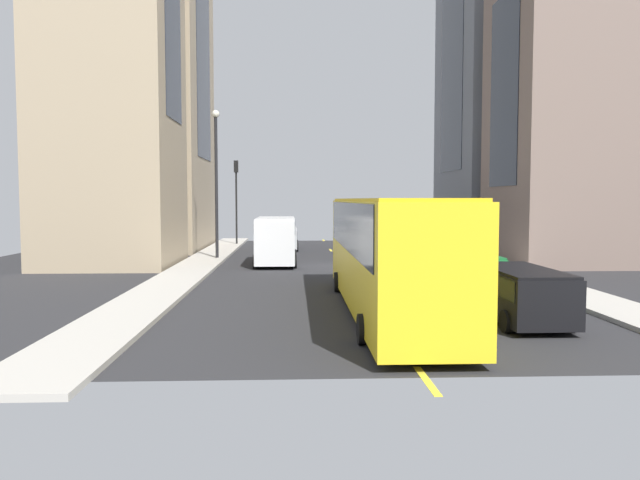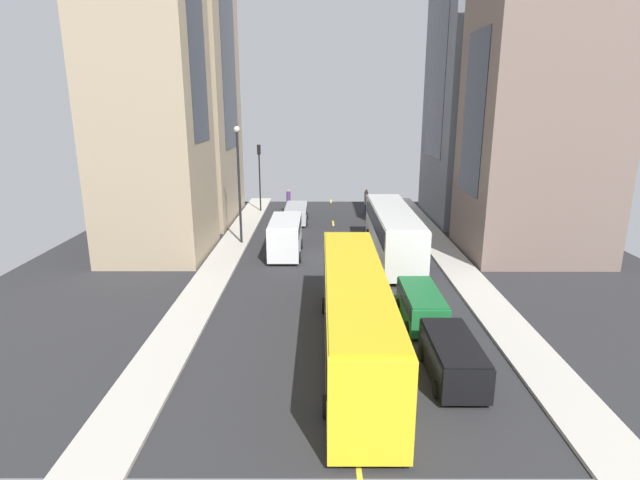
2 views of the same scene
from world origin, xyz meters
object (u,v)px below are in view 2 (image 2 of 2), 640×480
Objects in this scene: pedestrian_crossing_near at (366,201)px; pedestrian_walking_far at (289,201)px; car_green_0 at (421,304)px; car_black_2 at (453,356)px; delivery_van_white at (285,234)px; streetcar_yellow at (355,307)px; car_silver_1 at (296,212)px; city_bus_white at (393,229)px; traffic_light_near_corner at (259,166)px.

pedestrian_walking_far is at bearing -16.67° from pedestrian_crossing_near.
car_green_0 reaches higher than car_black_2.
delivery_van_white reaches higher than pedestrian_walking_far.
car_green_0 is 1.89× the size of pedestrian_crossing_near.
streetcar_yellow is 4.88m from car_green_0.
car_silver_1 is (3.61, -24.49, -1.22)m from streetcar_yellow.
city_bus_white is at bearing 124.01° from car_silver_1.
streetcar_yellow is 5.97× the size of pedestrian_crossing_near.
delivery_van_white is 17.88m from car_black_2.
city_bus_white is 14.17m from pedestrian_crossing_near.
car_black_2 is 32.73m from traffic_light_near_corner.
traffic_light_near_corner is at bearing -75.78° from streetcar_yellow.
delivery_van_white is 1.13× the size of car_silver_1.
car_black_2 is 1.82× the size of pedestrian_crossing_near.
city_bus_white is at bearing -90.38° from car_green_0.
traffic_light_near_corner is at bearing -49.24° from car_silver_1.
car_black_2 is 31.60m from pedestrian_walking_far.
delivery_van_white reaches higher than car_black_2.
streetcar_yellow is (3.50, 13.95, 0.12)m from city_bus_white.
streetcar_yellow reaches higher than car_black_2.
delivery_van_white is 15.13m from traffic_light_near_corner.
car_black_2 is at bearing 109.62° from traffic_light_near_corner.
traffic_light_near_corner is (10.22, -0.67, 3.28)m from pedestrian_crossing_near.
traffic_light_near_corner reaches higher than pedestrian_crossing_near.
pedestrian_crossing_near is at bearing -87.69° from city_bus_white.
traffic_light_near_corner is (10.92, -30.64, 3.61)m from car_black_2.
car_black_2 is (-0.20, 5.14, -0.01)m from car_green_0.
pedestrian_crossing_near is (0.70, -29.97, 0.33)m from car_black_2.
city_bus_white is 18.50m from traffic_light_near_corner.
streetcar_yellow is 29.76m from traffic_light_near_corner.
streetcar_yellow reaches higher than car_silver_1.
traffic_light_near_corner is at bearing 114.74° from pedestrian_walking_far.
city_bus_white reaches higher than pedestrian_crossing_near.
city_bus_white is 14.38m from streetcar_yellow.
car_black_2 is 29.98m from pedestrian_crossing_near.
car_green_0 is (-3.43, -3.26, -1.19)m from streetcar_yellow.
pedestrian_walking_far reaches higher than car_green_0.
car_green_0 is at bearing -87.73° from car_black_2.
pedestrian_crossing_near is (-2.93, -28.08, -0.86)m from streetcar_yellow.
pedestrian_crossing_near is at bearing 176.23° from traffic_light_near_corner.
car_green_0 is (0.07, 10.69, -1.07)m from city_bus_white.
city_bus_white is at bearing 126.08° from traffic_light_near_corner.
car_silver_1 is 1.98× the size of pedestrian_crossing_near.
city_bus_white is 0.87× the size of streetcar_yellow.
traffic_light_near_corner reaches higher than pedestrian_walking_far.
traffic_light_near_corner reaches higher than car_green_0.
car_green_0 is 24.83m from pedestrian_crossing_near.
car_silver_1 is 6.70m from traffic_light_near_corner.
pedestrian_walking_far is at bearing -77.34° from car_silver_1.
pedestrian_crossing_near is (-6.54, -3.59, 0.36)m from car_silver_1.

